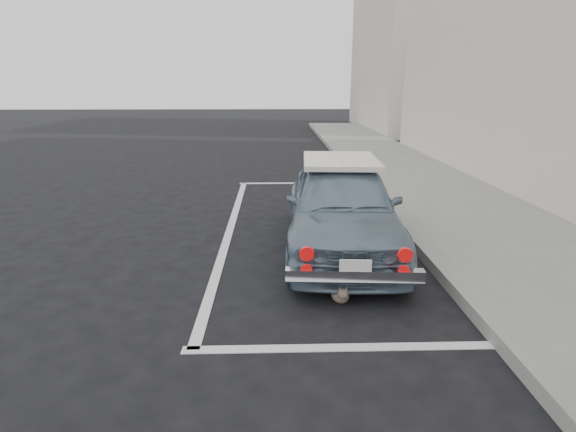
% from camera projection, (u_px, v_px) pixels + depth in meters
% --- Properties ---
extents(ground, '(80.00, 80.00, 0.00)m').
position_uv_depth(ground, '(292.00, 321.00, 4.50)').
color(ground, black).
rests_on(ground, ground).
extents(sidewalk, '(2.80, 40.00, 0.15)m').
position_uv_depth(sidewalk, '(507.00, 243.00, 6.49)').
color(sidewalk, slate).
rests_on(sidewalk, ground).
extents(building_far, '(3.50, 10.00, 8.00)m').
position_uv_depth(building_far, '(402.00, 49.00, 22.73)').
color(building_far, beige).
rests_on(building_far, ground).
extents(pline_rear, '(3.00, 0.12, 0.01)m').
position_uv_depth(pline_rear, '(349.00, 348.00, 4.04)').
color(pline_rear, silver).
rests_on(pline_rear, ground).
extents(pline_front, '(3.00, 0.12, 0.01)m').
position_uv_depth(pline_front, '(303.00, 183.00, 10.75)').
color(pline_front, silver).
rests_on(pline_front, ground).
extents(pline_side, '(0.12, 7.00, 0.01)m').
position_uv_depth(pline_side, '(230.00, 229.00, 7.35)').
color(pline_side, silver).
rests_on(pline_side, ground).
extents(retro_coupe, '(1.74, 3.85, 1.28)m').
position_uv_depth(retro_coupe, '(341.00, 205.00, 6.33)').
color(retro_coupe, slate).
rests_on(retro_coupe, ground).
extents(cat, '(0.21, 0.45, 0.24)m').
position_uv_depth(cat, '(341.00, 293.00, 4.86)').
color(cat, brown).
rests_on(cat, ground).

